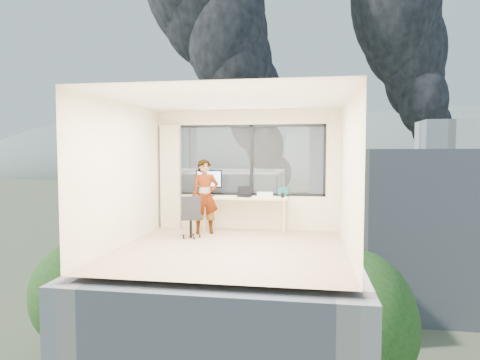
% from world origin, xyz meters
% --- Properties ---
extents(floor, '(4.00, 4.00, 0.01)m').
position_xyz_m(floor, '(0.00, 0.00, 0.00)').
color(floor, tan).
rests_on(floor, ground).
extents(ceiling, '(4.00, 4.00, 0.01)m').
position_xyz_m(ceiling, '(0.00, 0.00, 2.60)').
color(ceiling, white).
rests_on(ceiling, ground).
extents(wall_front, '(4.00, 0.01, 2.60)m').
position_xyz_m(wall_front, '(0.00, -2.00, 1.30)').
color(wall_front, beige).
rests_on(wall_front, ground).
extents(wall_left, '(0.01, 4.00, 2.60)m').
position_xyz_m(wall_left, '(-2.00, 0.00, 1.30)').
color(wall_left, beige).
rests_on(wall_left, ground).
extents(wall_right, '(0.01, 4.00, 2.60)m').
position_xyz_m(wall_right, '(2.00, 0.00, 1.30)').
color(wall_right, beige).
rests_on(wall_right, ground).
extents(window_wall, '(3.30, 0.16, 1.55)m').
position_xyz_m(window_wall, '(0.05, 2.00, 1.52)').
color(window_wall, black).
rests_on(window_wall, ground).
extents(curtain, '(0.45, 0.14, 2.30)m').
position_xyz_m(curtain, '(-1.72, 1.88, 1.15)').
color(curtain, beige).
rests_on(curtain, floor).
extents(desk, '(1.80, 0.60, 0.75)m').
position_xyz_m(desk, '(0.00, 1.66, 0.38)').
color(desk, '#C4B683').
rests_on(desk, floor).
extents(chair, '(0.56, 0.56, 0.87)m').
position_xyz_m(chair, '(-0.96, 0.81, 0.43)').
color(chair, black).
rests_on(chair, floor).
extents(person, '(0.66, 0.55, 1.55)m').
position_xyz_m(person, '(-0.79, 1.31, 0.77)').
color(person, '#2D2D33').
rests_on(person, floor).
extents(monitor, '(0.58, 0.14, 0.58)m').
position_xyz_m(monitor, '(-0.80, 1.72, 1.04)').
color(monitor, black).
rests_on(monitor, desk).
extents(game_console, '(0.37, 0.33, 0.08)m').
position_xyz_m(game_console, '(0.40, 1.92, 0.79)').
color(game_console, white).
rests_on(game_console, desk).
extents(laptop, '(0.32, 0.34, 0.20)m').
position_xyz_m(laptop, '(-0.01, 1.65, 0.85)').
color(laptop, black).
rests_on(laptop, desk).
extents(cellphone, '(0.11, 0.07, 0.01)m').
position_xyz_m(cellphone, '(0.05, 1.51, 0.76)').
color(cellphone, black).
rests_on(cellphone, desk).
extents(pen_cup, '(0.08, 0.08, 0.10)m').
position_xyz_m(pen_cup, '(0.80, 1.64, 0.80)').
color(pen_cup, black).
rests_on(pen_cup, desk).
extents(handbag, '(0.29, 0.17, 0.21)m').
position_xyz_m(handbag, '(0.80, 1.90, 0.85)').
color(handbag, '#0C4846').
rests_on(handbag, desk).
extents(exterior_ground, '(400.00, 400.00, 0.04)m').
position_xyz_m(exterior_ground, '(0.00, 120.00, -14.00)').
color(exterior_ground, '#515B3D').
rests_on(exterior_ground, ground).
extents(near_bldg_a, '(16.00, 12.00, 14.00)m').
position_xyz_m(near_bldg_a, '(-9.00, 30.00, -7.00)').
color(near_bldg_a, beige).
rests_on(near_bldg_a, exterior_ground).
extents(near_bldg_b, '(14.00, 13.00, 16.00)m').
position_xyz_m(near_bldg_b, '(12.00, 38.00, -6.00)').
color(near_bldg_b, silver).
rests_on(near_bldg_b, exterior_ground).
extents(far_tower_a, '(14.00, 14.00, 28.00)m').
position_xyz_m(far_tower_a, '(-35.00, 95.00, 0.00)').
color(far_tower_a, silver).
rests_on(far_tower_a, exterior_ground).
extents(far_tower_b, '(13.00, 13.00, 30.00)m').
position_xyz_m(far_tower_b, '(8.00, 120.00, 1.00)').
color(far_tower_b, silver).
rests_on(far_tower_b, exterior_ground).
extents(far_tower_c, '(15.00, 15.00, 26.00)m').
position_xyz_m(far_tower_c, '(45.00, 140.00, -1.00)').
color(far_tower_c, silver).
rests_on(far_tower_c, exterior_ground).
extents(far_tower_d, '(16.00, 14.00, 22.00)m').
position_xyz_m(far_tower_d, '(-60.00, 150.00, -3.00)').
color(far_tower_d, silver).
rests_on(far_tower_d, exterior_ground).
extents(hill_a, '(288.00, 216.00, 90.00)m').
position_xyz_m(hill_a, '(-120.00, 320.00, -14.00)').
color(hill_a, slate).
rests_on(hill_a, exterior_ground).
extents(hill_b, '(300.00, 220.00, 96.00)m').
position_xyz_m(hill_b, '(100.00, 320.00, -14.00)').
color(hill_b, slate).
rests_on(hill_b, exterior_ground).
extents(tree_a, '(7.00, 7.00, 8.00)m').
position_xyz_m(tree_a, '(-16.00, 22.00, -10.00)').
color(tree_a, '#1D4818').
rests_on(tree_a, exterior_ground).
extents(tree_b, '(7.60, 7.60, 9.00)m').
position_xyz_m(tree_b, '(4.00, 18.00, -9.50)').
color(tree_b, '#1D4818').
rests_on(tree_b, exterior_ground).
extents(smoke_plume_a, '(40.00, 24.00, 90.00)m').
position_xyz_m(smoke_plume_a, '(-10.00, 150.00, 39.00)').
color(smoke_plume_a, black).
rests_on(smoke_plume_a, exterior_ground).
extents(smoke_plume_b, '(30.00, 18.00, 70.00)m').
position_xyz_m(smoke_plume_b, '(55.00, 170.00, 27.00)').
color(smoke_plume_b, black).
rests_on(smoke_plume_b, exterior_ground).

